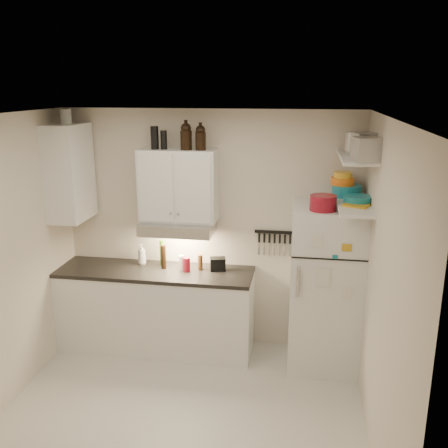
# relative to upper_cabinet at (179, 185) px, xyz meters

# --- Properties ---
(floor) EXTENTS (3.20, 3.00, 0.02)m
(floor) POSITION_rel_upper_cabinet_xyz_m (0.30, -1.33, -1.84)
(floor) COLOR silver
(floor) RESTS_ON ground
(ceiling) EXTENTS (3.20, 3.00, 0.02)m
(ceiling) POSITION_rel_upper_cabinet_xyz_m (0.30, -1.33, 0.78)
(ceiling) COLOR white
(ceiling) RESTS_ON ground
(back_wall) EXTENTS (3.20, 0.02, 2.60)m
(back_wall) POSITION_rel_upper_cabinet_xyz_m (0.30, 0.18, -0.53)
(back_wall) COLOR beige
(back_wall) RESTS_ON ground
(right_wall) EXTENTS (0.02, 3.00, 2.60)m
(right_wall) POSITION_rel_upper_cabinet_xyz_m (1.91, -1.33, -0.53)
(right_wall) COLOR beige
(right_wall) RESTS_ON ground
(base_cabinet) EXTENTS (2.10, 0.60, 0.88)m
(base_cabinet) POSITION_rel_upper_cabinet_xyz_m (-0.25, -0.14, -1.39)
(base_cabinet) COLOR white
(base_cabinet) RESTS_ON floor
(countertop) EXTENTS (2.10, 0.62, 0.04)m
(countertop) POSITION_rel_upper_cabinet_xyz_m (-0.25, -0.14, -0.93)
(countertop) COLOR black
(countertop) RESTS_ON base_cabinet
(upper_cabinet) EXTENTS (0.80, 0.33, 0.75)m
(upper_cabinet) POSITION_rel_upper_cabinet_xyz_m (0.00, 0.00, 0.00)
(upper_cabinet) COLOR white
(upper_cabinet) RESTS_ON back_wall
(side_cabinet) EXTENTS (0.33, 0.55, 1.00)m
(side_cabinet) POSITION_rel_upper_cabinet_xyz_m (-1.14, -0.14, 0.12)
(side_cabinet) COLOR white
(side_cabinet) RESTS_ON left_wall
(range_hood) EXTENTS (0.76, 0.46, 0.12)m
(range_hood) POSITION_rel_upper_cabinet_xyz_m (0.00, -0.06, -0.44)
(range_hood) COLOR silver
(range_hood) RESTS_ON back_wall
(fridge) EXTENTS (0.70, 0.68, 1.70)m
(fridge) POSITION_rel_upper_cabinet_xyz_m (1.55, -0.18, -0.98)
(fridge) COLOR white
(fridge) RESTS_ON floor
(shelf_hi) EXTENTS (0.30, 0.95, 0.03)m
(shelf_hi) POSITION_rel_upper_cabinet_xyz_m (1.75, -0.31, 0.38)
(shelf_hi) COLOR white
(shelf_hi) RESTS_ON right_wall
(shelf_lo) EXTENTS (0.30, 0.95, 0.03)m
(shelf_lo) POSITION_rel_upper_cabinet_xyz_m (1.75, -0.31, -0.07)
(shelf_lo) COLOR white
(shelf_lo) RESTS_ON right_wall
(knife_strip) EXTENTS (0.42, 0.02, 0.03)m
(knife_strip) POSITION_rel_upper_cabinet_xyz_m (1.00, 0.15, -0.51)
(knife_strip) COLOR black
(knife_strip) RESTS_ON back_wall
(dutch_oven) EXTENTS (0.30, 0.30, 0.14)m
(dutch_oven) POSITION_rel_upper_cabinet_xyz_m (1.47, -0.35, -0.05)
(dutch_oven) COLOR maroon
(dutch_oven) RESTS_ON fridge
(book_stack) EXTENTS (0.30, 0.33, 0.09)m
(book_stack) POSITION_rel_upper_cabinet_xyz_m (1.78, -0.40, -0.08)
(book_stack) COLOR gold
(book_stack) RESTS_ON fridge
(spice_jar) EXTENTS (0.07, 0.07, 0.09)m
(spice_jar) POSITION_rel_upper_cabinet_xyz_m (1.53, -0.30, -0.08)
(spice_jar) COLOR silver
(spice_jar) RESTS_ON fridge
(stock_pot) EXTENTS (0.29, 0.29, 0.19)m
(stock_pot) POSITION_rel_upper_cabinet_xyz_m (1.78, -0.06, 0.48)
(stock_pot) COLOR silver
(stock_pot) RESTS_ON shelf_hi
(tin_a) EXTENTS (0.26, 0.25, 0.21)m
(tin_a) POSITION_rel_upper_cabinet_xyz_m (1.81, -0.42, 0.50)
(tin_a) COLOR #AAAAAD
(tin_a) RESTS_ON shelf_hi
(tin_b) EXTENTS (0.25, 0.25, 0.20)m
(tin_b) POSITION_rel_upper_cabinet_xyz_m (1.79, -0.70, 0.49)
(tin_b) COLOR #AAAAAD
(tin_b) RESTS_ON shelf_hi
(bowl_teal) EXTENTS (0.29, 0.29, 0.11)m
(bowl_teal) POSITION_rel_upper_cabinet_xyz_m (1.70, -0.04, 0.01)
(bowl_teal) COLOR teal
(bowl_teal) RESTS_ON shelf_lo
(bowl_orange) EXTENTS (0.23, 0.23, 0.07)m
(bowl_orange) POSITION_rel_upper_cabinet_xyz_m (1.66, -0.04, 0.10)
(bowl_orange) COLOR orange
(bowl_orange) RESTS_ON bowl_teal
(bowl_yellow) EXTENTS (0.18, 0.18, 0.06)m
(bowl_yellow) POSITION_rel_upper_cabinet_xyz_m (1.66, -0.04, 0.16)
(bowl_yellow) COLOR yellow
(bowl_yellow) RESTS_ON bowl_orange
(plates) EXTENTS (0.32, 0.32, 0.07)m
(plates) POSITION_rel_upper_cabinet_xyz_m (1.79, -0.31, -0.02)
(plates) COLOR teal
(plates) RESTS_ON shelf_lo
(growler_a) EXTENTS (0.15, 0.15, 0.28)m
(growler_a) POSITION_rel_upper_cabinet_xyz_m (0.10, -0.04, 0.51)
(growler_a) COLOR black
(growler_a) RESTS_ON upper_cabinet
(growler_b) EXTENTS (0.12, 0.12, 0.25)m
(growler_b) POSITION_rel_upper_cabinet_xyz_m (0.25, -0.04, 0.50)
(growler_b) COLOR black
(growler_b) RESTS_ON upper_cabinet
(thermos_a) EXTENTS (0.08, 0.08, 0.19)m
(thermos_a) POSITION_rel_upper_cabinet_xyz_m (-0.13, -0.04, 0.47)
(thermos_a) COLOR black
(thermos_a) RESTS_ON upper_cabinet
(thermos_b) EXTENTS (0.09, 0.09, 0.23)m
(thermos_b) POSITION_rel_upper_cabinet_xyz_m (-0.22, -0.05, 0.49)
(thermos_b) COLOR black
(thermos_b) RESTS_ON upper_cabinet
(side_jar) EXTENTS (0.14, 0.14, 0.15)m
(side_jar) POSITION_rel_upper_cabinet_xyz_m (-1.12, -0.14, 0.70)
(side_jar) COLOR silver
(side_jar) RESTS_ON side_cabinet
(soap_bottle) EXTENTS (0.12, 0.12, 0.26)m
(soap_bottle) POSITION_rel_upper_cabinet_xyz_m (-0.44, 0.02, -0.78)
(soap_bottle) COLOR white
(soap_bottle) RESTS_ON countertop
(pepper_mill) EXTENTS (0.06, 0.06, 0.17)m
(pepper_mill) POSITION_rel_upper_cabinet_xyz_m (0.23, -0.05, -0.82)
(pepper_mill) COLOR #58351A
(pepper_mill) RESTS_ON countertop
(oil_bottle) EXTENTS (0.07, 0.07, 0.29)m
(oil_bottle) POSITION_rel_upper_cabinet_xyz_m (-0.21, 0.02, -0.76)
(oil_bottle) COLOR #48701C
(oil_bottle) RESTS_ON countertop
(vinegar_bottle) EXTENTS (0.06, 0.06, 0.26)m
(vinegar_bottle) POSITION_rel_upper_cabinet_xyz_m (-0.17, -0.07, -0.77)
(vinegar_bottle) COLOR black
(vinegar_bottle) RESTS_ON countertop
(clear_bottle) EXTENTS (0.06, 0.06, 0.17)m
(clear_bottle) POSITION_rel_upper_cabinet_xyz_m (0.04, -0.09, -0.82)
(clear_bottle) COLOR silver
(clear_bottle) RESTS_ON countertop
(red_jar) EXTENTS (0.10, 0.10, 0.16)m
(red_jar) POSITION_rel_upper_cabinet_xyz_m (0.10, -0.12, -0.83)
(red_jar) COLOR maroon
(red_jar) RESTS_ON countertop
(caddy) EXTENTS (0.18, 0.15, 0.14)m
(caddy) POSITION_rel_upper_cabinet_xyz_m (0.42, -0.03, -0.84)
(caddy) COLOR black
(caddy) RESTS_ON countertop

